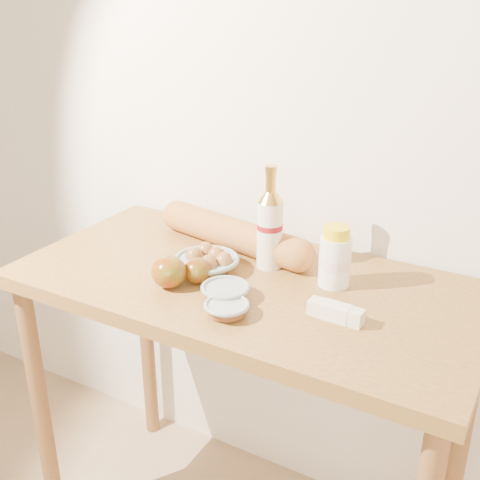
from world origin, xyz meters
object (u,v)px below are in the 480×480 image
object	(u,v)px
cream_bottle	(335,258)
baguette	(233,234)
table	(246,321)
bourbon_bottle	(270,227)
egg_bowl	(208,262)

from	to	relation	value
cream_bottle	baguette	size ratio (longest dim) A/B	0.29
table	cream_bottle	bearing A→B (deg)	21.93
cream_bottle	baguette	bearing A→B (deg)	174.40
bourbon_bottle	baguette	size ratio (longest dim) A/B	0.51
bourbon_bottle	cream_bottle	world-z (taller)	bourbon_bottle
egg_bowl	baguette	size ratio (longest dim) A/B	0.42
cream_bottle	egg_bowl	xyz separation A→B (m)	(-0.32, -0.09, -0.05)
egg_bowl	table	bearing A→B (deg)	3.40
bourbon_bottle	table	bearing A→B (deg)	-115.22
cream_bottle	egg_bowl	size ratio (longest dim) A/B	0.69
table	cream_bottle	size ratio (longest dim) A/B	7.65
bourbon_bottle	egg_bowl	xyz separation A→B (m)	(-0.13, -0.10, -0.09)
table	egg_bowl	xyz separation A→B (m)	(-0.11, -0.01, 0.15)
egg_bowl	bourbon_bottle	bearing A→B (deg)	39.43
table	cream_bottle	world-z (taller)	cream_bottle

